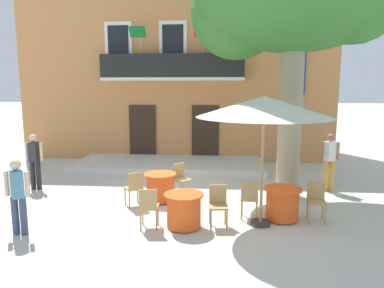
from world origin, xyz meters
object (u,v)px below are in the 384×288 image
object	(u,v)px
cafe_table_near_tree	(184,210)
cafe_chair_middle_0	(316,198)
cafe_chair_middle_1	(249,197)
pedestrian_by_tree	(18,193)
cafe_table_front	(160,187)
cafe_chair_front_0	(134,186)
pedestrian_near_entrance	(330,159)
cafe_chair_front_1	(181,177)
cafe_umbrella	(264,107)
cafe_table_middle	(282,203)
cafe_chair_near_tree_1	(149,205)
pedestrian_mid_plaza	(34,159)
cafe_chair_near_tree_0	(218,203)

from	to	relation	value
cafe_table_near_tree	cafe_chair_middle_0	distance (m)	3.03
cafe_chair_middle_1	pedestrian_by_tree	distance (m)	4.98
cafe_chair_middle_1	cafe_table_front	xyz separation A→B (m)	(-2.27, 1.10, -0.14)
cafe_chair_front_0	pedestrian_near_entrance	size ratio (longest dim) A/B	0.53
cafe_chair_front_1	pedestrian_near_entrance	world-z (taller)	pedestrian_near_entrance
cafe_chair_front_0	cafe_chair_front_1	distance (m)	1.50
cafe_chair_middle_1	cafe_umbrella	bearing A→B (deg)	-55.69
cafe_table_middle	cafe_chair_front_1	world-z (taller)	cafe_chair_front_1
cafe_chair_near_tree_1	cafe_umbrella	world-z (taller)	cafe_umbrella
cafe_chair_front_0	pedestrian_mid_plaza	world-z (taller)	pedestrian_mid_plaza
cafe_chair_near_tree_1	pedestrian_mid_plaza	world-z (taller)	pedestrian_mid_plaza
cafe_chair_middle_1	cafe_chair_front_1	distance (m)	2.44
cafe_table_near_tree	cafe_chair_near_tree_0	world-z (taller)	cafe_chair_near_tree_0
cafe_chair_front_0	cafe_chair_middle_0	bearing A→B (deg)	-7.86
cafe_chair_near_tree_0	pedestrian_mid_plaza	xyz separation A→B (m)	(-5.47, 2.37, 0.41)
cafe_table_near_tree	cafe_chair_middle_1	distance (m)	1.59
pedestrian_near_entrance	cafe_chair_front_1	bearing A→B (deg)	-169.30
cafe_chair_near_tree_1	cafe_umbrella	xyz separation A→B (m)	(2.42, 0.44, 2.08)
cafe_chair_front_0	pedestrian_by_tree	distance (m)	2.74
cafe_table_middle	pedestrian_mid_plaza	bearing A→B (deg)	164.79
cafe_chair_near_tree_1	cafe_table_front	xyz separation A→B (m)	(-0.08, 1.87, -0.14)
cafe_chair_near_tree_1	cafe_chair_front_0	size ratio (longest dim) A/B	1.00
pedestrian_near_entrance	cafe_umbrella	bearing A→B (deg)	-128.77
cafe_chair_front_0	cafe_chair_front_1	bearing A→B (deg)	44.38
cafe_chair_near_tree_0	cafe_table_middle	distance (m)	1.55
pedestrian_mid_plaza	cafe_chair_near_tree_0	bearing A→B (deg)	-23.47
cafe_chair_near_tree_1	cafe_umbrella	size ratio (longest dim) A/B	0.31
cafe_chair_middle_1	pedestrian_near_entrance	distance (m)	3.54
cafe_chair_front_1	pedestrian_mid_plaza	world-z (taller)	pedestrian_mid_plaza
cafe_table_near_tree	cafe_umbrella	distance (m)	2.80
cafe_table_middle	cafe_chair_middle_0	world-z (taller)	cafe_chair_middle_0
cafe_table_near_tree	pedestrian_by_tree	distance (m)	3.45
cafe_table_near_tree	cafe_table_front	xyz separation A→B (m)	(-0.82, 1.73, 0.00)
cafe_chair_front_1	cafe_chair_near_tree_0	bearing A→B (deg)	-63.55
pedestrian_mid_plaza	cafe_chair_near_tree_1	bearing A→B (deg)	-33.77
cafe_chair_near_tree_1	cafe_umbrella	distance (m)	3.22
cafe_table_near_tree	pedestrian_mid_plaza	xyz separation A→B (m)	(-4.73, 2.52, 0.55)
cafe_table_near_tree	cafe_table_middle	size ratio (longest dim) A/B	1.00
cafe_chair_middle_1	pedestrian_mid_plaza	bearing A→B (deg)	162.97
pedestrian_near_entrance	pedestrian_mid_plaza	distance (m)	8.69
pedestrian_near_entrance	cafe_table_near_tree	bearing A→B (deg)	-141.75
cafe_chair_middle_0	pedestrian_near_entrance	distance (m)	2.68
cafe_table_near_tree	cafe_table_middle	xyz separation A→B (m)	(2.21, 0.64, 0.00)
cafe_table_near_tree	pedestrian_mid_plaza	distance (m)	5.38
cafe_table_near_tree	cafe_chair_middle_1	size ratio (longest dim) A/B	0.95
cafe_chair_middle_1	cafe_chair_front_1	bearing A→B (deg)	136.86
cafe_chair_near_tree_0	cafe_table_middle	world-z (taller)	cafe_chair_near_tree_0
cafe_umbrella	cafe_chair_near_tree_0	bearing A→B (deg)	-171.27
cafe_chair_near_tree_0	cafe_table_front	xyz separation A→B (m)	(-1.56, 1.58, -0.14)
cafe_table_near_tree	cafe_chair_front_1	xyz separation A→B (m)	(-0.33, 2.30, 0.14)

